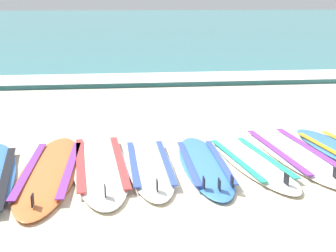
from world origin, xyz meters
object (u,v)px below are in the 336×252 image
(surfboard_4, at_px, (204,164))
(surfboard_5, at_px, (251,161))
(surfboard_1, at_px, (50,171))
(surfboard_3, at_px, (150,165))
(surfboard_2, at_px, (100,164))
(surfboard_6, at_px, (292,152))

(surfboard_4, height_order, surfboard_5, same)
(surfboard_1, distance_m, surfboard_3, 1.11)
(surfboard_1, bearing_deg, surfboard_2, 15.38)
(surfboard_2, bearing_deg, surfboard_5, -2.63)
(surfboard_3, relative_size, surfboard_6, 0.84)
(surfboard_2, relative_size, surfboard_4, 1.23)
(surfboard_3, bearing_deg, surfboard_1, -176.48)
(surfboard_1, xyz_separation_m, surfboard_2, (0.55, 0.15, -0.00))
(surfboard_2, distance_m, surfboard_4, 1.20)
(surfboard_6, bearing_deg, surfboard_3, -172.15)
(surfboard_2, height_order, surfboard_6, same)
(surfboard_2, bearing_deg, surfboard_3, -8.24)
(surfboard_1, xyz_separation_m, surfboard_6, (2.91, 0.32, -0.00))
(surfboard_6, bearing_deg, surfboard_2, -175.98)
(surfboard_5, height_order, surfboard_6, same)
(surfboard_5, relative_size, surfboard_6, 0.86)
(surfboard_1, height_order, surfboard_6, same)
(surfboard_4, bearing_deg, surfboard_1, -179.64)
(surfboard_2, relative_size, surfboard_5, 1.19)
(surfboard_1, xyz_separation_m, surfboard_4, (1.74, 0.01, 0.00))
(surfboard_5, distance_m, surfboard_6, 0.65)
(surfboard_4, distance_m, surfboard_6, 1.21)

